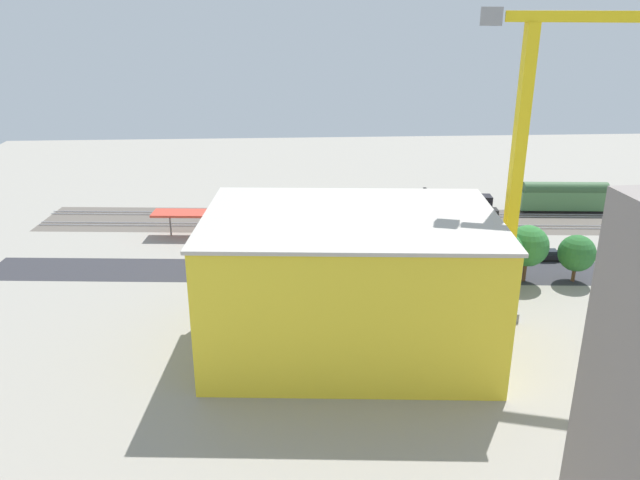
{
  "coord_description": "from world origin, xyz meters",
  "views": [
    {
      "loc": [
        16.16,
        92.63,
        38.1
      ],
      "look_at": [
        10.94,
        2.52,
        4.33
      ],
      "focal_mm": 35.38,
      "sensor_mm": 36.0,
      "label": 1
    }
  ],
  "objects_px": {
    "street_tree_4": "(414,258)",
    "parked_car_6": "(301,262)",
    "parked_car_5": "(347,260)",
    "tower_crane": "(533,150)",
    "parked_car_3": "(428,258)",
    "street_tree_2": "(577,253)",
    "street_tree_1": "(484,253)",
    "street_tree_0": "(504,251)",
    "parked_car_7": "(266,262)",
    "platform_canopy_near": "(318,214)",
    "locomotive": "(457,205)",
    "traffic_light": "(292,234)",
    "parked_car_2": "(472,256)",
    "street_tree_3": "(245,258)",
    "passenger_coach": "(564,196)",
    "parked_car_1": "(511,256)",
    "box_truck_0": "(360,274)",
    "parked_car_0": "(548,256)",
    "parked_car_4": "(386,258)",
    "street_tree_5": "(528,246)",
    "construction_building": "(349,285)"
  },
  "relations": [
    {
      "from": "construction_building",
      "to": "street_tree_2",
      "type": "height_order",
      "value": "construction_building"
    },
    {
      "from": "parked_car_1",
      "to": "parked_car_6",
      "type": "distance_m",
      "value": 33.41
    },
    {
      "from": "locomotive",
      "to": "street_tree_3",
      "type": "xyz_separation_m",
      "value": [
        39.06,
        31.98,
        2.81
      ]
    },
    {
      "from": "street_tree_2",
      "to": "street_tree_4",
      "type": "distance_m",
      "value": 23.91
    },
    {
      "from": "passenger_coach",
      "to": "street_tree_1",
      "type": "bearing_deg",
      "value": 51.9
    },
    {
      "from": "parked_car_5",
      "to": "parked_car_1",
      "type": "bearing_deg",
      "value": -178.74
    },
    {
      "from": "tower_crane",
      "to": "parked_car_2",
      "type": "bearing_deg",
      "value": -90.75
    },
    {
      "from": "parked_car_7",
      "to": "platform_canopy_near",
      "type": "bearing_deg",
      "value": -123.61
    },
    {
      "from": "parked_car_7",
      "to": "street_tree_0",
      "type": "bearing_deg",
      "value": 165.22
    },
    {
      "from": "parked_car_1",
      "to": "street_tree_5",
      "type": "xyz_separation_m",
      "value": [
        0.94,
        8.04,
        4.8
      ]
    },
    {
      "from": "street_tree_4",
      "to": "construction_building",
      "type": "bearing_deg",
      "value": 56.47
    },
    {
      "from": "locomotive",
      "to": "parked_car_4",
      "type": "bearing_deg",
      "value": 53.61
    },
    {
      "from": "construction_building",
      "to": "street_tree_0",
      "type": "xyz_separation_m",
      "value": [
        -23.73,
        -15.95,
        -2.62
      ]
    },
    {
      "from": "tower_crane",
      "to": "locomotive",
      "type": "bearing_deg",
      "value": -95.33
    },
    {
      "from": "parked_car_0",
      "to": "parked_car_2",
      "type": "height_order",
      "value": "parked_car_0"
    },
    {
      "from": "locomotive",
      "to": "parked_car_5",
      "type": "bearing_deg",
      "value": 45.78
    },
    {
      "from": "passenger_coach",
      "to": "parked_car_1",
      "type": "bearing_deg",
      "value": 52.32
    },
    {
      "from": "traffic_light",
      "to": "street_tree_0",
      "type": "bearing_deg",
      "value": 160.94
    },
    {
      "from": "street_tree_2",
      "to": "street_tree_3",
      "type": "relative_size",
      "value": 0.97
    },
    {
      "from": "parked_car_6",
      "to": "tower_crane",
      "type": "distance_m",
      "value": 39.18
    },
    {
      "from": "parked_car_5",
      "to": "street_tree_5",
      "type": "xyz_separation_m",
      "value": [
        -25.35,
        7.46,
        4.74
      ]
    },
    {
      "from": "parked_car_3",
      "to": "parked_car_5",
      "type": "height_order",
      "value": "parked_car_5"
    },
    {
      "from": "parked_car_7",
      "to": "tower_crane",
      "type": "relative_size",
      "value": 0.11
    },
    {
      "from": "parked_car_5",
      "to": "tower_crane",
      "type": "distance_m",
      "value": 34.68
    },
    {
      "from": "parked_car_6",
      "to": "street_tree_4",
      "type": "xyz_separation_m",
      "value": [
        -15.79,
        8.13,
        3.58
      ]
    },
    {
      "from": "tower_crane",
      "to": "street_tree_0",
      "type": "xyz_separation_m",
      "value": [
        -1.67,
        -10.13,
        -16.72
      ]
    },
    {
      "from": "parked_car_1",
      "to": "parked_car_0",
      "type": "bearing_deg",
      "value": 177.27
    },
    {
      "from": "parked_car_0",
      "to": "parked_car_3",
      "type": "xyz_separation_m",
      "value": [
        19.24,
        -0.16,
        -0.01
      ]
    },
    {
      "from": "parked_car_6",
      "to": "street_tree_2",
      "type": "xyz_separation_m",
      "value": [
        -39.7,
        7.77,
        3.68
      ]
    },
    {
      "from": "passenger_coach",
      "to": "parked_car_3",
      "type": "relative_size",
      "value": 3.69
    },
    {
      "from": "locomotive",
      "to": "traffic_light",
      "type": "height_order",
      "value": "traffic_light"
    },
    {
      "from": "platform_canopy_near",
      "to": "parked_car_5",
      "type": "distance_m",
      "value": 14.28
    },
    {
      "from": "platform_canopy_near",
      "to": "parked_car_6",
      "type": "distance_m",
      "value": 14.3
    },
    {
      "from": "parked_car_5",
      "to": "parked_car_6",
      "type": "bearing_deg",
      "value": 0.79
    },
    {
      "from": "parked_car_6",
      "to": "street_tree_1",
      "type": "height_order",
      "value": "street_tree_1"
    },
    {
      "from": "street_tree_1",
      "to": "street_tree_0",
      "type": "bearing_deg",
      "value": -177.07
    },
    {
      "from": "street_tree_4",
      "to": "parked_car_6",
      "type": "bearing_deg",
      "value": -27.24
    },
    {
      "from": "parked_car_4",
      "to": "street_tree_1",
      "type": "distance_m",
      "value": 16.19
    },
    {
      "from": "parked_car_1",
      "to": "parked_car_4",
      "type": "height_order",
      "value": "parked_car_4"
    },
    {
      "from": "box_truck_0",
      "to": "traffic_light",
      "type": "relative_size",
      "value": 1.21
    },
    {
      "from": "tower_crane",
      "to": "street_tree_3",
      "type": "relative_size",
      "value": 5.22
    },
    {
      "from": "parked_car_6",
      "to": "street_tree_4",
      "type": "relative_size",
      "value": 0.7
    },
    {
      "from": "traffic_light",
      "to": "parked_car_2",
      "type": "bearing_deg",
      "value": 178.61
    },
    {
      "from": "passenger_coach",
      "to": "locomotive",
      "type": "bearing_deg",
      "value": 0.01
    },
    {
      "from": "construction_building",
      "to": "box_truck_0",
      "type": "height_order",
      "value": "construction_building"
    },
    {
      "from": "parked_car_2",
      "to": "parked_car_7",
      "type": "height_order",
      "value": "parked_car_7"
    },
    {
      "from": "street_tree_4",
      "to": "street_tree_5",
      "type": "height_order",
      "value": "street_tree_5"
    },
    {
      "from": "parked_car_2",
      "to": "parked_car_4",
      "type": "bearing_deg",
      "value": 0.65
    },
    {
      "from": "parked_car_3",
      "to": "street_tree_2",
      "type": "height_order",
      "value": "street_tree_2"
    },
    {
      "from": "locomotive",
      "to": "street_tree_0",
      "type": "height_order",
      "value": "street_tree_0"
    }
  ]
}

